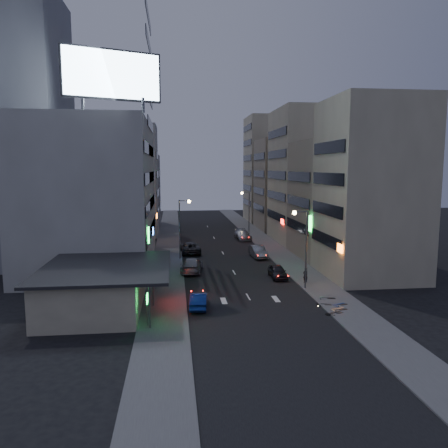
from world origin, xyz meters
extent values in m
plane|color=black|center=(0.00, 0.00, 0.00)|extent=(180.00, 180.00, 0.00)
cube|color=#4C4C4F|center=(-8.00, 30.00, 0.06)|extent=(4.00, 120.00, 0.12)
cube|color=#4C4C4F|center=(8.00, 30.00, 0.06)|extent=(4.00, 120.00, 0.12)
cube|color=#BEB495|center=(-14.00, 2.00, 1.80)|extent=(8.00, 12.00, 3.60)
cube|color=black|center=(-13.00, 2.00, 3.75)|extent=(11.00, 13.00, 0.25)
cube|color=black|center=(-8.90, 2.00, 3.10)|extent=(0.12, 4.00, 0.90)
cube|color=#FF1E14|center=(-8.82, 2.00, 3.10)|extent=(0.04, 3.70, 0.70)
cube|color=#ADADA8|center=(-17.00, 20.00, 9.00)|extent=(14.00, 24.00, 18.00)
cube|color=gray|center=(-26.00, 23.00, 17.00)|extent=(10.00, 14.00, 34.00)
cube|color=#BEB495|center=(15.00, 10.50, 10.00)|extent=(10.00, 11.00, 20.00)
cube|color=gray|center=(15.50, 22.00, 8.00)|extent=(11.00, 12.00, 16.00)
cube|color=#BEB495|center=(15.00, 35.00, 11.00)|extent=(10.00, 14.00, 22.00)
cube|color=#ADADA8|center=(-15.50, 45.00, 10.00)|extent=(11.00, 10.00, 20.00)
cube|color=gray|center=(-16.00, 58.00, 7.50)|extent=(12.00, 10.00, 15.00)
cube|color=gray|center=(15.50, 50.00, 9.00)|extent=(11.00, 12.00, 18.00)
cube|color=#BEB495|center=(16.00, 64.00, 12.00)|extent=(12.00, 12.00, 24.00)
cylinder|color=#595B60|center=(-16.00, 10.00, 18.75)|extent=(0.30, 0.30, 1.50)
cylinder|color=#595B60|center=(-10.00, 10.00, 18.75)|extent=(0.30, 0.30, 1.50)
cube|color=black|center=(-13.00, 10.00, 21.70)|extent=(9.52, 3.75, 5.00)
cube|color=#BDDFFC|center=(-12.92, 9.79, 21.70)|extent=(9.04, 3.34, 4.60)
cylinder|color=#595B60|center=(6.30, 6.00, 4.12)|extent=(0.16, 0.16, 8.00)
cylinder|color=#595B60|center=(5.60, 6.00, 8.02)|extent=(1.40, 0.10, 0.10)
sphere|color=#FFD88C|center=(5.00, 6.00, 7.92)|extent=(0.44, 0.44, 0.44)
cylinder|color=#595B60|center=(-6.30, 22.00, 4.12)|extent=(0.16, 0.16, 8.00)
cylinder|color=#595B60|center=(-5.60, 22.00, 8.02)|extent=(1.40, 0.10, 0.10)
sphere|color=#FFD88C|center=(-5.00, 22.00, 7.92)|extent=(0.44, 0.44, 0.44)
cylinder|color=#595B60|center=(6.30, 40.00, 4.12)|extent=(0.16, 0.16, 8.00)
cylinder|color=#595B60|center=(5.60, 40.00, 8.02)|extent=(1.40, 0.10, 0.10)
sphere|color=#FFD88C|center=(5.00, 40.00, 7.92)|extent=(0.44, 0.44, 0.44)
imported|color=#27262C|center=(4.55, 10.85, 0.72)|extent=(1.74, 4.24, 1.44)
imported|color=gray|center=(4.49, 22.32, 0.82)|extent=(2.03, 5.05, 1.63)
imported|color=#28292D|center=(-4.78, 26.31, 0.82)|extent=(3.07, 6.06, 1.64)
imported|color=#9D9FA5|center=(4.78, 37.44, 0.81)|extent=(2.62, 5.74, 1.63)
imported|color=navy|center=(-4.96, 1.25, 0.69)|extent=(1.85, 4.30, 1.38)
imported|color=gray|center=(-5.00, 14.80, 0.83)|extent=(3.09, 6.00, 1.66)
imported|color=black|center=(6.96, 8.16, 0.93)|extent=(0.68, 0.56, 1.62)
camera|label=1|loc=(-7.02, -36.41, 12.44)|focal=35.00mm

